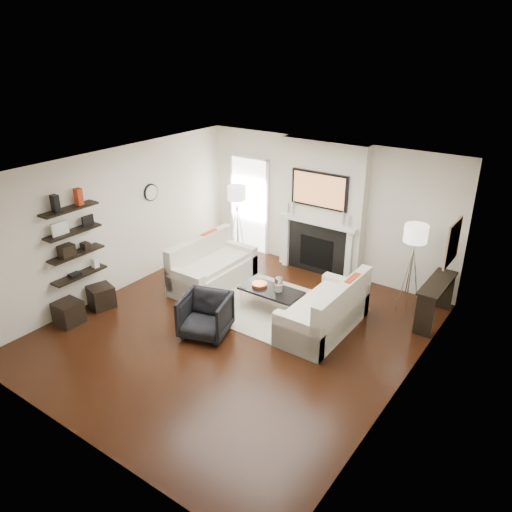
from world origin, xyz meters
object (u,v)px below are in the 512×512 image
Objects in this scene: coffee_table at (271,291)px; lamp_right_shade at (416,233)px; lamp_left_shade at (237,193)px; armchair at (205,314)px; loveseat_left_base at (214,275)px; ottoman_near at (101,297)px; loveseat_right_base at (323,318)px.

lamp_right_shade is (1.94, 1.46, 1.05)m from coffee_table.
armchair is at bearing -62.09° from lamp_left_shade.
loveseat_left_base is at bearing 107.61° from armchair.
lamp_left_shade and lamp_right_shade have the same top height.
lamp_right_shade is at bearing 34.51° from ottoman_near.
lamp_left_shade is (-0.48, 1.41, 1.24)m from loveseat_left_base.
armchair reaches higher than coffee_table.
armchair is at bearing -109.63° from coffee_table.
loveseat_left_base is 2.14m from ottoman_near.
lamp_left_shade is at bearing 140.73° from coffee_table.
lamp_right_shade is at bearing -1.99° from lamp_left_shade.
coffee_table is at bearing 178.75° from loveseat_right_base.
loveseat_left_base and loveseat_right_base have the same top height.
lamp_right_shade is 1.00× the size of ottoman_near.
lamp_left_shade reaches higher than ottoman_near.
loveseat_left_base is 3.86m from lamp_right_shade.
ottoman_near is at bearing -147.43° from coffee_table.
ottoman_near is (-2.13, -0.39, -0.18)m from armchair.
armchair is at bearing -131.38° from lamp_right_shade.
loveseat_right_base is at bearing -4.89° from loveseat_left_base.
loveseat_left_base is at bearing -159.66° from lamp_right_shade.
lamp_left_shade is at bearing 178.01° from lamp_right_shade.
loveseat_right_base is at bearing 21.45° from armchair.
coffee_table is 2.75× the size of ottoman_near.
armchair is 3.77m from lamp_right_shade.
ottoman_near is (-2.58, -1.64, -0.20)m from coffee_table.
lamp_left_shade is (-1.96, 1.60, 1.05)m from coffee_table.
armchair is 1.91× the size of ottoman_near.
loveseat_left_base is 1.78m from armchair.
ottoman_near is (-1.10, -1.84, -0.01)m from loveseat_left_base.
ottoman_near is at bearing -155.88° from loveseat_right_base.
loveseat_left_base is at bearing -71.30° from lamp_left_shade.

